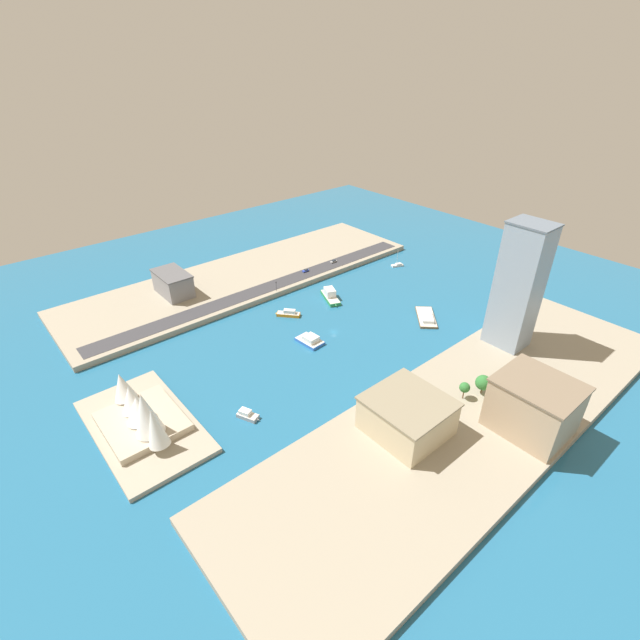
{
  "coord_description": "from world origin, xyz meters",
  "views": [
    {
      "loc": [
        -157.75,
        144.24,
        135.85
      ],
      "look_at": [
        8.79,
        2.56,
        4.66
      ],
      "focal_mm": 25.81,
      "sensor_mm": 36.0,
      "label": 1
    }
  ],
  "objects_px": {
    "water_taxi_orange": "(288,314)",
    "catamaran_blue": "(310,340)",
    "barge_flat_brown": "(426,317)",
    "sedan_silver": "(334,261)",
    "warehouse_low_gray": "(173,283)",
    "traffic_light_waterfront": "(276,285)",
    "sailboat_small_white": "(397,265)",
    "office_block_beige": "(407,415)",
    "tower_tall_glass": "(518,287)",
    "yacht_sleek_gray": "(247,415)",
    "ferry_green_doubledeck": "(330,295)",
    "apartment_midrise_tan": "(534,406)",
    "hatchback_blue": "(306,270)",
    "opera_landmark": "(140,412)"
  },
  "relations": [
    {
      "from": "sailboat_small_white",
      "to": "apartment_midrise_tan",
      "type": "distance_m",
      "value": 167.62
    },
    {
      "from": "catamaran_blue",
      "to": "opera_landmark",
      "type": "bearing_deg",
      "value": 93.5
    },
    {
      "from": "water_taxi_orange",
      "to": "barge_flat_brown",
      "type": "distance_m",
      "value": 79.82
    },
    {
      "from": "ferry_green_doubledeck",
      "to": "traffic_light_waterfront",
      "type": "relative_size",
      "value": 3.34
    },
    {
      "from": "ferry_green_doubledeck",
      "to": "warehouse_low_gray",
      "type": "distance_m",
      "value": 96.79
    },
    {
      "from": "catamaran_blue",
      "to": "office_block_beige",
      "type": "xyz_separation_m",
      "value": [
        -77.2,
        13.87,
        9.37
      ]
    },
    {
      "from": "catamaran_blue",
      "to": "tower_tall_glass",
      "type": "distance_m",
      "value": 106.96
    },
    {
      "from": "ferry_green_doubledeck",
      "to": "barge_flat_brown",
      "type": "distance_m",
      "value": 60.17
    },
    {
      "from": "ferry_green_doubledeck",
      "to": "traffic_light_waterfront",
      "type": "height_order",
      "value": "traffic_light_waterfront"
    },
    {
      "from": "warehouse_low_gray",
      "to": "opera_landmark",
      "type": "xyz_separation_m",
      "value": [
        -98.55,
        60.14,
        -0.76
      ]
    },
    {
      "from": "apartment_midrise_tan",
      "to": "hatchback_blue",
      "type": "xyz_separation_m",
      "value": [
        173.41,
        -24.95,
        -10.44
      ]
    },
    {
      "from": "water_taxi_orange",
      "to": "catamaran_blue",
      "type": "relative_size",
      "value": 0.81
    },
    {
      "from": "ferry_green_doubledeck",
      "to": "apartment_midrise_tan",
      "type": "bearing_deg",
      "value": 173.41
    },
    {
      "from": "warehouse_low_gray",
      "to": "sedan_silver",
      "type": "xyz_separation_m",
      "value": [
        -28.44,
        -106.75,
        -6.23
      ]
    },
    {
      "from": "hatchback_blue",
      "to": "office_block_beige",
      "type": "bearing_deg",
      "value": 156.0
    },
    {
      "from": "water_taxi_orange",
      "to": "apartment_midrise_tan",
      "type": "bearing_deg",
      "value": -173.25
    },
    {
      "from": "traffic_light_waterfront",
      "to": "office_block_beige",
      "type": "bearing_deg",
      "value": 166.54
    },
    {
      "from": "catamaran_blue",
      "to": "warehouse_low_gray",
      "type": "bearing_deg",
      "value": 19.22
    },
    {
      "from": "warehouse_low_gray",
      "to": "barge_flat_brown",
      "type": "bearing_deg",
      "value": -139.87
    },
    {
      "from": "ferry_green_doubledeck",
      "to": "catamaran_blue",
      "type": "xyz_separation_m",
      "value": [
        -29.74,
        40.54,
        -0.82
      ]
    },
    {
      "from": "barge_flat_brown",
      "to": "sedan_silver",
      "type": "bearing_deg",
      "value": -5.02
    },
    {
      "from": "sailboat_small_white",
      "to": "sedan_silver",
      "type": "distance_m",
      "value": 45.72
    },
    {
      "from": "hatchback_blue",
      "to": "traffic_light_waterfront",
      "type": "distance_m",
      "value": 33.6
    },
    {
      "from": "office_block_beige",
      "to": "tower_tall_glass",
      "type": "xyz_separation_m",
      "value": [
        8.37,
        -88.45,
        24.4
      ]
    },
    {
      "from": "sailboat_small_white",
      "to": "opera_landmark",
      "type": "relative_size",
      "value": 0.27
    },
    {
      "from": "water_taxi_orange",
      "to": "apartment_midrise_tan",
      "type": "distance_m",
      "value": 139.77
    },
    {
      "from": "catamaran_blue",
      "to": "hatchback_blue",
      "type": "height_order",
      "value": "hatchback_blue"
    },
    {
      "from": "warehouse_low_gray",
      "to": "yacht_sleek_gray",
      "type": "bearing_deg",
      "value": 168.65
    },
    {
      "from": "ferry_green_doubledeck",
      "to": "tower_tall_glass",
      "type": "height_order",
      "value": "tower_tall_glass"
    },
    {
      "from": "warehouse_low_gray",
      "to": "opera_landmark",
      "type": "relative_size",
      "value": 0.6
    },
    {
      "from": "yacht_sleek_gray",
      "to": "warehouse_low_gray",
      "type": "relative_size",
      "value": 0.4
    },
    {
      "from": "barge_flat_brown",
      "to": "warehouse_low_gray",
      "type": "bearing_deg",
      "value": 40.13
    },
    {
      "from": "ferry_green_doubledeck",
      "to": "water_taxi_orange",
      "type": "height_order",
      "value": "ferry_green_doubledeck"
    },
    {
      "from": "warehouse_low_gray",
      "to": "traffic_light_waterfront",
      "type": "relative_size",
      "value": 4.19
    },
    {
      "from": "catamaran_blue",
      "to": "yacht_sleek_gray",
      "type": "distance_m",
      "value": 62.6
    },
    {
      "from": "opera_landmark",
      "to": "warehouse_low_gray",
      "type": "bearing_deg",
      "value": -31.39
    },
    {
      "from": "sedan_silver",
      "to": "hatchback_blue",
      "type": "height_order",
      "value": "hatchback_blue"
    },
    {
      "from": "sailboat_small_white",
      "to": "apartment_midrise_tan",
      "type": "height_order",
      "value": "apartment_midrise_tan"
    },
    {
      "from": "opera_landmark",
      "to": "barge_flat_brown",
      "type": "bearing_deg",
      "value": -96.75
    },
    {
      "from": "sailboat_small_white",
      "to": "office_block_beige",
      "type": "relative_size",
      "value": 0.41
    },
    {
      "from": "warehouse_low_gray",
      "to": "water_taxi_orange",
      "type": "bearing_deg",
      "value": -147.15
    },
    {
      "from": "warehouse_low_gray",
      "to": "traffic_light_waterfront",
      "type": "bearing_deg",
      "value": -127.16
    },
    {
      "from": "ferry_green_doubledeck",
      "to": "apartment_midrise_tan",
      "type": "xyz_separation_m",
      "value": [
        -137.93,
        15.94,
        12.23
      ]
    },
    {
      "from": "sailboat_small_white",
      "to": "traffic_light_waterfront",
      "type": "relative_size",
      "value": 1.92
    },
    {
      "from": "sailboat_small_white",
      "to": "yacht_sleek_gray",
      "type": "distance_m",
      "value": 177.54
    },
    {
      "from": "sailboat_small_white",
      "to": "hatchback_blue",
      "type": "xyz_separation_m",
      "value": [
        29.65,
        60.13,
        3.27
      ]
    },
    {
      "from": "barge_flat_brown",
      "to": "sedan_silver",
      "type": "height_order",
      "value": "sedan_silver"
    },
    {
      "from": "yacht_sleek_gray",
      "to": "opera_landmark",
      "type": "xyz_separation_m",
      "value": [
        21.41,
        36.07,
        8.21
      ]
    },
    {
      "from": "ferry_green_doubledeck",
      "to": "yacht_sleek_gray",
      "type": "distance_m",
      "value": 112.4
    },
    {
      "from": "water_taxi_orange",
      "to": "tower_tall_glass",
      "type": "bearing_deg",
      "value": -146.13
    }
  ]
}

